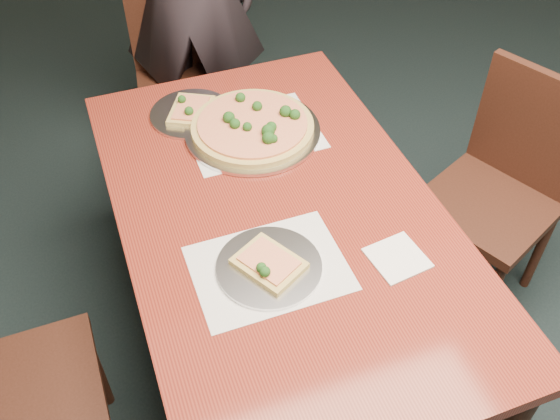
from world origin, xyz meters
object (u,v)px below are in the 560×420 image
object	(u,v)px
dining_table	(280,232)
slice_plate_near	(269,265)
chair_right	(504,182)
chair_far	(184,68)
slice_plate_far	(191,112)
pizza_pan	(253,127)

from	to	relation	value
dining_table	slice_plate_near	xyz separation A→B (m)	(-0.10, -0.19, 0.11)
chair_right	slice_plate_near	distance (m)	1.05
dining_table	slice_plate_near	size ratio (longest dim) A/B	5.36
dining_table	chair_far	distance (m)	1.19
chair_far	slice_plate_far	xyz separation A→B (m)	(-0.11, -0.66, 0.25)
chair_far	slice_plate_far	size ratio (longest dim) A/B	3.25
dining_table	chair_far	world-z (taller)	chair_far
chair_right	slice_plate_near	size ratio (longest dim) A/B	3.25
chair_right	pizza_pan	size ratio (longest dim) A/B	2.05
dining_table	chair_right	xyz separation A→B (m)	(0.88, 0.07, -0.14)
chair_far	slice_plate_far	distance (m)	0.71
chair_right	slice_plate_near	xyz separation A→B (m)	(-0.98, -0.26, 0.25)
pizza_pan	slice_plate_far	world-z (taller)	pizza_pan
dining_table	slice_plate_near	bearing A→B (deg)	-118.06
slice_plate_near	slice_plate_far	distance (m)	0.72
slice_plate_near	slice_plate_far	size ratio (longest dim) A/B	1.00
dining_table	pizza_pan	xyz separation A→B (m)	(0.04, 0.36, 0.11)
chair_far	chair_right	bearing A→B (deg)	-43.42
dining_table	chair_far	size ratio (longest dim) A/B	1.65
chair_far	slice_plate_near	bearing A→B (deg)	-85.85
chair_right	slice_plate_far	bearing A→B (deg)	-138.94
pizza_pan	slice_plate_near	bearing A→B (deg)	-104.64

